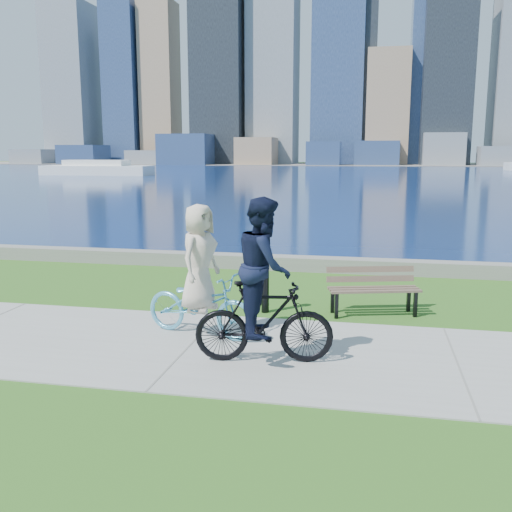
{
  "coord_description": "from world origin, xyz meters",
  "views": [
    {
      "loc": [
        -1.28,
        -8.1,
        3.01
      ],
      "look_at": [
        -3.36,
        2.08,
        1.1
      ],
      "focal_mm": 40.0,
      "sensor_mm": 36.0,
      "label": 1
    }
  ],
  "objects_px": {
    "bollard_lamp": "(265,275)",
    "cyclist_man": "(264,295)",
    "park_bench": "(373,286)",
    "cyclist_woman": "(200,287)"
  },
  "relations": [
    {
      "from": "park_bench",
      "to": "bollard_lamp",
      "type": "bearing_deg",
      "value": 173.84
    },
    {
      "from": "park_bench",
      "to": "cyclist_man",
      "type": "distance_m",
      "value": 3.33
    },
    {
      "from": "bollard_lamp",
      "to": "cyclist_man",
      "type": "height_order",
      "value": "cyclist_man"
    },
    {
      "from": "bollard_lamp",
      "to": "cyclist_man",
      "type": "distance_m",
      "value": 2.66
    },
    {
      "from": "park_bench",
      "to": "cyclist_woman",
      "type": "relative_size",
      "value": 0.82
    },
    {
      "from": "cyclist_woman",
      "to": "cyclist_man",
      "type": "relative_size",
      "value": 0.91
    },
    {
      "from": "park_bench",
      "to": "bollard_lamp",
      "type": "xyz_separation_m",
      "value": [
        -1.98,
        -0.32,
        0.19
      ]
    },
    {
      "from": "cyclist_man",
      "to": "park_bench",
      "type": "bearing_deg",
      "value": -36.34
    },
    {
      "from": "bollard_lamp",
      "to": "park_bench",
      "type": "bearing_deg",
      "value": 9.21
    },
    {
      "from": "park_bench",
      "to": "cyclist_man",
      "type": "height_order",
      "value": "cyclist_man"
    }
  ]
}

